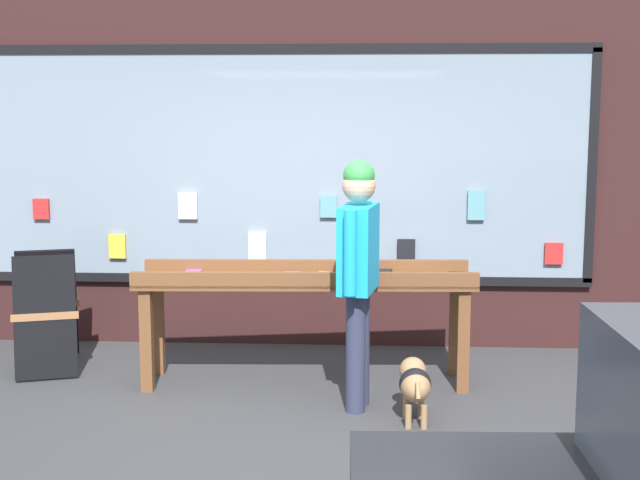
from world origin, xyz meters
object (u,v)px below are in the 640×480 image
Objects in this scene: small_dog at (415,383)px; sandwich_board_sign at (46,310)px; person_browsing at (358,263)px; display_table_main at (306,289)px.

sandwich_board_sign is (-2.98, 1.10, 0.22)m from small_dog.
person_browsing is at bearing 55.08° from small_dog.
display_table_main is 2.73× the size of sandwich_board_sign.
display_table_main is 1.47× the size of person_browsing.
display_table_main is 0.78m from person_browsing.
display_table_main is at bearing 42.10° from small_dog.
sandwich_board_sign reaches higher than display_table_main.
small_dog is at bearing -45.74° from display_table_main.
person_browsing is 1.86× the size of sandwich_board_sign.
person_browsing is at bearing -54.28° from display_table_main.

